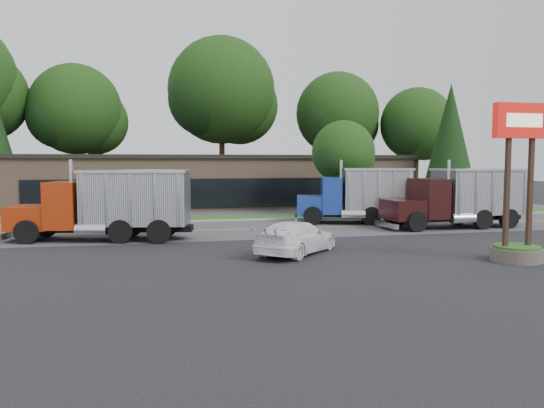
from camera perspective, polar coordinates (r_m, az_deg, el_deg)
The scene contains 18 objects.
ground at distance 20.45m, azimuth -4.22°, elevation -6.07°, with size 140.00×140.00×0.00m, color #2B2B2F.
road at distance 29.28m, azimuth -6.84°, elevation -2.85°, with size 60.00×8.00×0.02m, color #57575C.
center_line at distance 29.28m, azimuth -6.84°, elevation -2.85°, with size 60.00×0.12×0.01m, color gold.
curb at distance 33.43m, azimuth -7.58°, elevation -1.93°, with size 60.00×0.30×0.12m, color #9E9E99.
grass_verge at distance 35.21m, azimuth -7.84°, elevation -1.60°, with size 60.00×3.40×0.03m, color #25581E.
far_parking at distance 40.17m, azimuth -8.45°, elevation -0.85°, with size 60.00×7.00×0.02m, color #57575C.
strip_mall at distance 46.18m, azimuth -6.57°, elevation 2.37°, with size 32.00×12.00×4.00m, color #93725A.
bilo_sign at distance 22.05m, azimuth 24.94°, elevation -0.41°, with size 2.20×1.90×5.95m.
tree_far_b at distance 54.62m, azimuth -20.21°, elevation 9.09°, with size 9.13×8.60×13.03m.
tree_far_c at distance 54.88m, azimuth -5.28°, elevation 11.51°, with size 11.42×10.74×16.29m.
tree_far_d at distance 56.51m, azimuth 7.15°, elevation 9.19°, with size 9.15×8.61×13.05m.
tree_far_e at distance 57.83m, azimuth 15.37°, elevation 7.92°, with size 8.01×7.54×11.43m.
evergreen_right at distance 44.32m, azimuth 18.60°, elevation 6.50°, with size 4.35×4.35×9.88m.
tree_verge at distance 37.29m, azimuth 7.75°, elevation 5.23°, with size 4.64×4.37×6.62m.
dump_truck_red at distance 26.48m, azimuth -16.81°, elevation 0.13°, with size 8.72×4.03×3.36m.
dump_truck_blue at distance 32.74m, azimuth 9.46°, elevation 1.07°, with size 7.25×4.25×3.36m.
dump_truck_maroon at distance 32.12m, azimuth 19.67°, elevation 0.81°, with size 8.36×2.98×3.36m.
rally_car at distance 21.77m, azimuth 2.61°, elevation -3.61°, with size 1.89×4.66×1.35m, color white.
Camera 1 is at (-2.96, -19.88, 3.79)m, focal length 35.00 mm.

